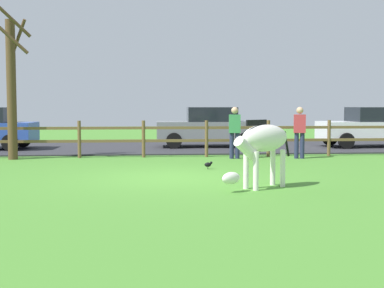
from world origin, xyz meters
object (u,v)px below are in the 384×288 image
zebra (262,143)px  parked_car_grey (209,127)px  bare_tree (12,84)px  visitor_right_of_tree (235,130)px  visitor_left_of_tree (300,130)px  crow_on_grass (208,164)px  parked_car_white (372,127)px

zebra → parked_car_grey: bearing=89.5°
bare_tree → visitor_right_of_tree: bare_tree is taller
bare_tree → parked_car_grey: bare_tree is taller
parked_car_grey → visitor_right_of_tree: 4.28m
visitor_left_of_tree → zebra: bearing=-112.6°
bare_tree → zebra: bare_tree is taller
zebra → crow_on_grass: size_ratio=7.76×
parked_car_grey → parked_car_white: size_ratio=1.00×
visitor_right_of_tree → bare_tree: bearing=177.5°
parked_car_grey → parked_car_white: (6.41, -0.56, 0.00)m
parked_car_white → visitor_right_of_tree: 7.12m
crow_on_grass → visitor_left_of_tree: visitor_left_of_tree is taller
zebra → parked_car_grey: (0.10, 10.40, -0.08)m
zebra → bare_tree: bearing=135.4°
bare_tree → zebra: size_ratio=2.85×
bare_tree → visitor_left_of_tree: bare_tree is taller
parked_car_white → parked_car_grey: bearing=175.0°
parked_car_white → visitor_left_of_tree: (-4.01, -3.85, 0.06)m
parked_car_grey → visitor_right_of_tree: (0.34, -4.27, 0.06)m
parked_car_grey → visitor_left_of_tree: visitor_left_of_tree is taller
parked_car_grey → bare_tree: bearing=-149.0°
bare_tree → visitor_right_of_tree: (6.94, -0.30, -1.44)m
bare_tree → visitor_left_of_tree: size_ratio=2.90×
zebra → parked_car_grey: 10.40m
parked_car_grey → visitor_right_of_tree: bearing=-85.5°
parked_car_grey → parked_car_white: 6.44m
crow_on_grass → visitor_right_of_tree: size_ratio=0.13×
zebra → parked_car_grey: size_ratio=0.41×
zebra → parked_car_white: parked_car_white is taller
visitor_right_of_tree → parked_car_white: bearing=31.4°
zebra → parked_car_white: (6.51, 9.84, -0.08)m
crow_on_grass → visitor_right_of_tree: visitor_right_of_tree is taller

